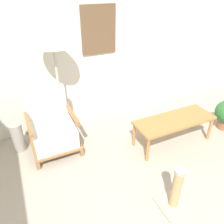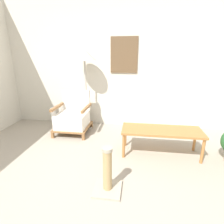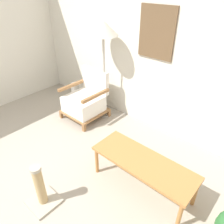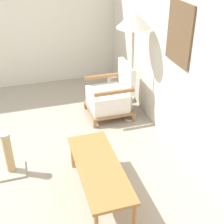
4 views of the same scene
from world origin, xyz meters
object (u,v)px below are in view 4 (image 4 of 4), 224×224
(armchair, at_px, (110,96))
(vase, at_px, (112,88))
(scratching_post, at_px, (10,159))
(floor_lamp, at_px, (134,24))
(coffee_table, at_px, (99,169))

(armchair, relative_size, vase, 1.87)
(scratching_post, bearing_deg, vase, 129.82)
(vase, bearing_deg, floor_lamp, 6.46)
(armchair, bearing_deg, coffee_table, -20.84)
(armchair, relative_size, scratching_post, 1.49)
(armchair, distance_m, coffee_table, 1.81)
(armchair, distance_m, vase, 0.53)
(floor_lamp, xyz_separation_m, coffee_table, (1.47, -0.91, -1.12))
(coffee_table, relative_size, scratching_post, 2.19)
(floor_lamp, distance_m, coffee_table, 2.06)
(floor_lamp, bearing_deg, coffee_table, -31.69)
(vase, bearing_deg, coffee_table, -20.85)
(scratching_post, bearing_deg, armchair, 121.95)
(armchair, bearing_deg, floor_lamp, 50.43)
(vase, xyz_separation_m, scratching_post, (1.47, -1.76, -0.02))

